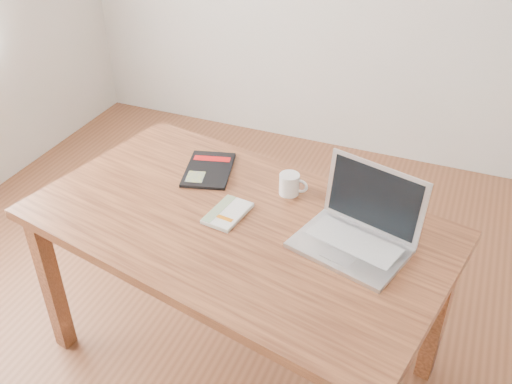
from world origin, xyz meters
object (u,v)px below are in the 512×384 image
at_px(white_guidebook, 228,213).
at_px(laptop, 358,230).
at_px(coffee_mug, 290,184).
at_px(desk, 238,239).
at_px(black_guidebook, 209,170).

height_order(white_guidebook, laptop, laptop).
relative_size(laptop, coffee_mug, 3.81).
bearing_deg(white_guidebook, laptop, 10.29).
relative_size(desk, black_guidebook, 5.35).
distance_m(desk, white_guidebook, 0.11).
bearing_deg(desk, laptop, 17.40).
xyz_separation_m(desk, coffee_mug, (0.12, 0.24, 0.13)).
distance_m(white_guidebook, coffee_mug, 0.28).
relative_size(desk, coffee_mug, 14.59).
height_order(white_guidebook, black_guidebook, white_guidebook).
relative_size(black_guidebook, laptop, 0.72).
bearing_deg(laptop, black_guidebook, 178.25).
distance_m(laptop, coffee_mug, 0.37).
height_order(black_guidebook, laptop, laptop).
relative_size(white_guidebook, black_guidebook, 0.66).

